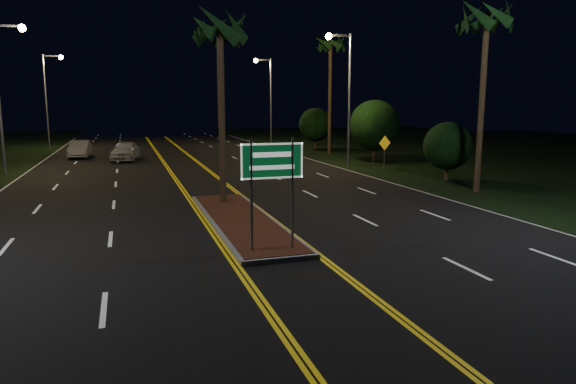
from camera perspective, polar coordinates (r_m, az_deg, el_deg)
name	(u,v)px	position (r m, az deg, el deg)	size (l,w,h in m)	color
ground	(305,286)	(12.36, 1.88, -10.44)	(120.00, 120.00, 0.00)	black
grass_right	(534,154)	(49.58, 25.69, 3.81)	(40.00, 110.00, 0.01)	black
median_island	(241,220)	(18.82, -5.24, -3.16)	(2.25, 10.25, 0.17)	gray
highway_sign	(272,171)	(14.40, -1.78, 2.29)	(1.80, 0.08, 3.20)	gray
streetlight_left_mid	(4,81)	(35.61, -29.01, 10.75)	(1.91, 0.44, 9.00)	gray
streetlight_left_far	(49,90)	(55.37, -24.98, 10.24)	(1.91, 0.44, 9.00)	gray
streetlight_right_mid	(345,84)	(36.02, 6.30, 11.85)	(1.91, 0.44, 9.00)	gray
streetlight_right_far	(267,91)	(54.91, -2.31, 11.13)	(1.91, 0.44, 9.00)	gray
palm_median	(220,29)	(22.00, -7.60, 17.49)	(2.40, 2.40, 8.30)	#382819
palm_right_near	(487,19)	(26.88, 21.26, 17.52)	(2.40, 2.40, 9.30)	#382819
palm_right_far	(331,45)	(44.48, 4.75, 15.96)	(2.40, 2.40, 10.30)	#382819
shrub_near	(448,146)	(30.49, 17.31, 4.90)	(2.70, 2.70, 3.30)	#382819
shrub_mid	(375,125)	(39.28, 9.60, 7.32)	(3.78, 3.78, 4.62)	#382819
shrub_far	(316,125)	(50.20, 3.09, 7.47)	(3.24, 3.24, 3.96)	#382819
car_near	(125,149)	(41.63, -17.65, 4.57)	(2.25, 5.25, 1.75)	silver
car_far	(80,148)	(45.15, -22.14, 4.58)	(2.06, 4.81, 1.60)	#A0A0A9
warning_sign	(385,148)	(34.39, 10.69, 4.82)	(0.92, 0.24, 2.24)	gray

